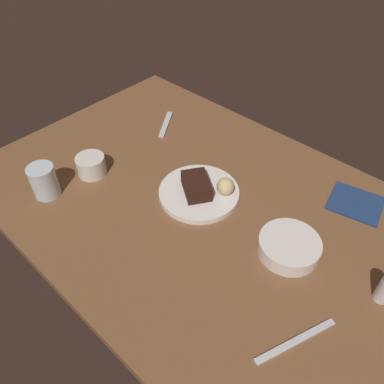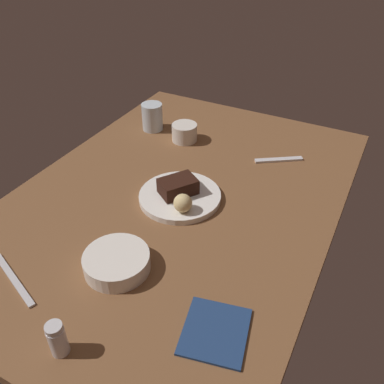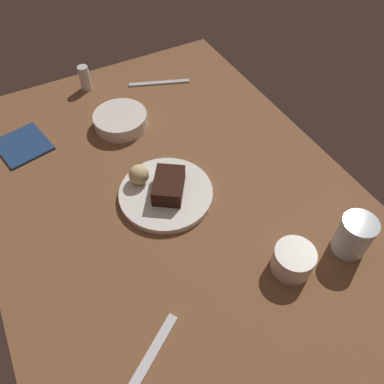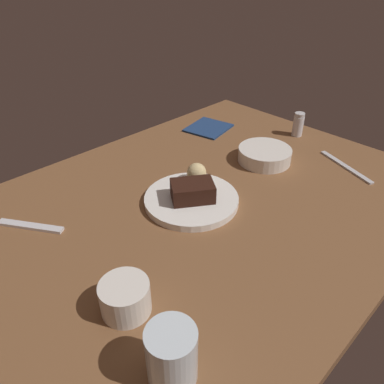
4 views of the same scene
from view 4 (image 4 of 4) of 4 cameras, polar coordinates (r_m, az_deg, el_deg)
name	(u,v)px [view 4 (image 4 of 4)]	position (r cm, az deg, el deg)	size (l,w,h in cm)	color
dining_table	(193,212)	(86.64, 0.16, -3.13)	(120.00, 84.00, 3.00)	brown
dessert_plate	(191,200)	(86.72, -0.09, -1.18)	(22.32, 22.32, 1.66)	white
chocolate_cake_slice	(193,191)	(84.44, 0.09, 0.16)	(9.72, 6.67, 4.23)	black
bread_roll	(197,173)	(90.86, 0.72, 3.05)	(4.83, 4.83, 4.83)	#DBC184
salt_shaker	(298,124)	(122.70, 16.21, 10.06)	(3.30, 3.30, 7.53)	silver
water_glass	(172,355)	(54.46, -3.18, -23.99)	(7.20, 7.20, 9.31)	silver
side_bowl	(265,155)	(105.32, 11.23, 5.69)	(14.78, 14.78, 3.96)	white
coffee_cup	(125,298)	(63.37, -10.36, -15.87)	(8.40, 8.40, 5.79)	silver
dessert_spoon	(30,226)	(86.98, -23.86, -4.87)	(15.00, 1.80, 0.70)	silver
butter_knife	(346,167)	(109.60, 22.81, 3.67)	(19.00, 1.40, 0.50)	silver
folded_napkin	(208,128)	(124.09, 2.58, 9.94)	(13.43, 12.18, 0.60)	navy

